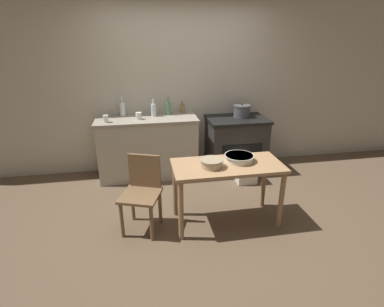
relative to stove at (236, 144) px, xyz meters
The scene contains 16 objects.
ground_plane 1.55m from the stove, 123.86° to the right, with size 14.00×14.00×0.00m, color brown.
wall_back 1.24m from the stove, 157.33° to the left, with size 8.00×0.07×2.55m.
counter_cabinet 1.38m from the stove, behind, with size 1.47×0.61×0.91m.
stove is the anchor object (origin of this frame).
work_table 1.52m from the stove, 111.94° to the right, with size 1.21×0.57×0.73m.
chair 2.01m from the stove, 138.51° to the right, with size 0.51×0.51×0.84m.
flour_sack 0.56m from the stove, 88.22° to the right, with size 0.28×0.20×0.38m, color beige.
stock_pot 0.53m from the stove, 31.81° to the left, with size 0.26×0.26×0.21m.
mixing_bowl_large 1.43m from the stove, 107.18° to the right, with size 0.33×0.33×0.07m.
mixing_bowl_small 1.66m from the stove, 117.74° to the right, with size 0.25×0.25×0.09m.
bottle_far_left 1.21m from the stove, behind, with size 0.08×0.08×0.28m.
bottle_left 1.01m from the stove, 164.43° to the left, with size 0.06×0.06×0.18m.
bottle_mid_left 1.83m from the stove, behind, with size 0.08×0.08×0.29m.
bottle_center_left 1.40m from the stove, behind, with size 0.07×0.07×0.25m.
cup_center 2.01m from the stove, behind, with size 0.07×0.07×0.10m, color silver.
cup_center_right 1.58m from the stove, behind, with size 0.08×0.08×0.10m, color silver.
Camera 1 is at (-0.65, -3.03, 2.05)m, focal length 28.00 mm.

